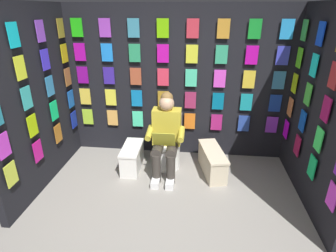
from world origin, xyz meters
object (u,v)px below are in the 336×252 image
Objects in this scene: toilet at (168,145)px; comic_longbox_far at (212,161)px; person_reading at (166,135)px; comic_longbox_near at (132,157)px.

comic_longbox_far is (-0.67, 0.15, -0.14)m from toilet.
comic_longbox_far is at bearing 167.36° from toilet.
person_reading is at bearing -6.94° from comic_longbox_far.
toilet is 0.65× the size of person_reading.
person_reading reaches higher than comic_longbox_near.
comic_longbox_near is 1.19m from comic_longbox_far.
toilet is at bearing -89.98° from person_reading.
comic_longbox_far is (-0.67, -0.07, -0.42)m from person_reading.
person_reading reaches higher than comic_longbox_far.
comic_longbox_near is 0.77× the size of comic_longbox_far.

